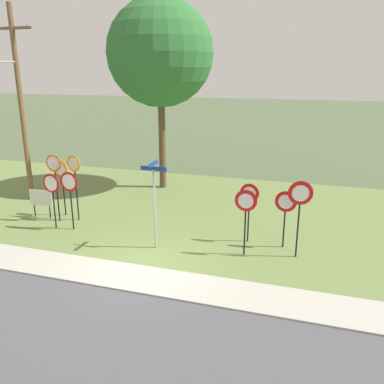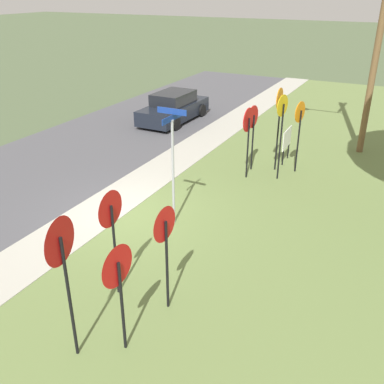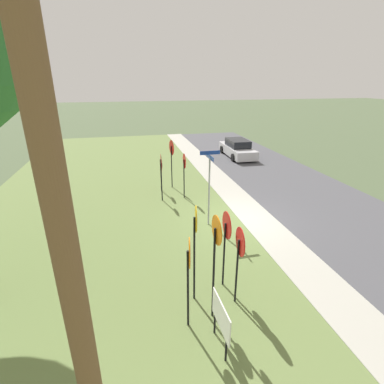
{
  "view_description": "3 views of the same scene",
  "coord_description": "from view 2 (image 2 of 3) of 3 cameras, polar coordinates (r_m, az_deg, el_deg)",
  "views": [
    {
      "loc": [
        5.2,
        -11.09,
        6.29
      ],
      "look_at": [
        0.76,
        3.01,
        1.79
      ],
      "focal_mm": 38.0,
      "sensor_mm": 36.0,
      "label": 1
    },
    {
      "loc": [
        9.02,
        6.68,
        5.97
      ],
      "look_at": [
        -0.14,
        2.02,
        1.09
      ],
      "focal_mm": 40.83,
      "sensor_mm": 36.0,
      "label": 2
    },
    {
      "loc": [
        -10.72,
        4.63,
        5.81
      ],
      "look_at": [
        0.65,
        2.0,
        1.27
      ],
      "focal_mm": 26.89,
      "sensor_mm": 36.0,
      "label": 3
    }
  ],
  "objects": [
    {
      "name": "stop_sign_far_center",
      "position": [
        15.24,
        13.85,
        8.92
      ],
      "size": [
        0.7,
        0.16,
        2.48
      ],
      "rotation": [
        0.0,
        0.0,
        -0.2
      ],
      "color": "black",
      "rests_on": "grass_median"
    },
    {
      "name": "stop_sign_near_right",
      "position": [
        15.17,
        7.95,
        8.83
      ],
      "size": [
        0.77,
        0.12,
        2.29
      ],
      "rotation": [
        0.0,
        0.0,
        -0.1
      ],
      "color": "black",
      "rests_on": "grass_median"
    },
    {
      "name": "road_asphalt",
      "position": [
        15.77,
        -22.91,
        1.05
      ],
      "size": [
        44.0,
        6.4,
        0.01
      ],
      "primitive_type": "cube",
      "color": "#4C4C51",
      "rests_on": "ground_plane"
    },
    {
      "name": "street_name_post",
      "position": [
        11.29,
        -2.52,
        4.41
      ],
      "size": [
        0.96,
        0.82,
        3.2
      ],
      "rotation": [
        0.0,
        0.0,
        0.0
      ],
      "color": "#9EA0A8",
      "rests_on": "grass_median"
    },
    {
      "name": "yield_sign_near_right",
      "position": [
        8.75,
        -10.54,
        -3.47
      ],
      "size": [
        0.77,
        0.1,
        2.37
      ],
      "rotation": [
        0.0,
        0.0,
        0.01
      ],
      "color": "black",
      "rests_on": "grass_median"
    },
    {
      "name": "parked_hatchback_near",
      "position": [
        21.37,
        -2.42,
        10.93
      ],
      "size": [
        4.28,
        1.94,
        1.39
      ],
      "rotation": [
        0.0,
        0.0,
        -0.01
      ],
      "color": "black",
      "rests_on": "road_asphalt"
    },
    {
      "name": "utility_pole",
      "position": [
        17.57,
        23.07,
        20.17
      ],
      "size": [
        2.1,
        2.48,
        9.09
      ],
      "color": "brown",
      "rests_on": "grass_median"
    },
    {
      "name": "yield_sign_near_left",
      "position": [
        7.47,
        -9.67,
        -10.62
      ],
      "size": [
        0.77,
        0.11,
        2.14
      ],
      "rotation": [
        0.0,
        0.0,
        -0.07
      ],
      "color": "black",
      "rests_on": "grass_median"
    },
    {
      "name": "yield_sign_far_left",
      "position": [
        7.28,
        -16.68,
        -7.92
      ],
      "size": [
        0.82,
        0.17,
        2.73
      ],
      "rotation": [
        0.0,
        0.0,
        0.17
      ],
      "color": "black",
      "rests_on": "grass_median"
    },
    {
      "name": "stop_sign_far_right",
      "position": [
        14.43,
        7.32,
        8.36
      ],
      "size": [
        0.79,
        0.1,
        2.4
      ],
      "rotation": [
        0.0,
        0.0,
        -0.04
      ],
      "color": "black",
      "rests_on": "grass_median"
    },
    {
      "name": "yield_sign_far_right",
      "position": [
        8.26,
        -3.6,
        -5.61
      ],
      "size": [
        0.72,
        0.12,
        2.26
      ],
      "rotation": [
        0.0,
        0.0,
        -0.08
      ],
      "color": "black",
      "rests_on": "grass_median"
    },
    {
      "name": "notice_board",
      "position": [
        16.36,
        12.29,
        6.65
      ],
      "size": [
        1.1,
        0.07,
        1.25
      ],
      "rotation": [
        0.0,
        0.0,
        0.02
      ],
      "color": "black",
      "rests_on": "grass_median"
    },
    {
      "name": "sidewalk_strip",
      "position": [
        13.14,
        -11.3,
        -2.03
      ],
      "size": [
        44.0,
        1.6,
        0.06
      ],
      "primitive_type": "cube",
      "color": "#ADAA9E",
      "rests_on": "ground_plane"
    },
    {
      "name": "ground_plane",
      "position": [
        12.71,
        -8.42,
        -2.92
      ],
      "size": [
        160.0,
        160.0,
        0.0
      ],
      "primitive_type": "plane",
      "color": "#4C5B3D"
    },
    {
      "name": "grass_median",
      "position": [
        10.83,
        19.07,
        -9.54
      ],
      "size": [
        44.0,
        12.0,
        0.04
      ],
      "primitive_type": "cube",
      "color": "olive",
      "rests_on": "ground_plane"
    },
    {
      "name": "stop_sign_far_left",
      "position": [
        15.17,
        11.28,
        10.28
      ],
      "size": [
        0.72,
        0.09,
        2.89
      ],
      "rotation": [
        0.0,
        0.0,
        0.0
      ],
      "color": "black",
      "rests_on": "grass_median"
    },
    {
      "name": "stop_sign_near_left",
      "position": [
        14.41,
        11.63,
        9.3
      ],
      "size": [
        0.69,
        0.16,
        2.85
      ],
      "rotation": [
        0.0,
        0.0,
        -0.19
      ],
      "color": "black",
      "rests_on": "grass_median"
    }
  ]
}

